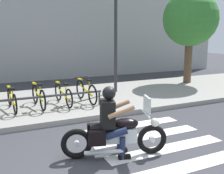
{
  "coord_description": "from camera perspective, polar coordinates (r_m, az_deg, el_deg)",
  "views": [
    {
      "loc": [
        -1.97,
        -4.34,
        2.41
      ],
      "look_at": [
        1.0,
        1.95,
        1.02
      ],
      "focal_mm": 43.05,
      "sensor_mm": 36.0,
      "label": 1
    }
  ],
  "objects": [
    {
      "name": "crosswalk_stripe_4",
      "position": [
        7.23,
        3.94,
        -8.18
      ],
      "size": [
        2.8,
        0.4,
        0.01
      ],
      "primitive_type": "cube",
      "color": "white",
      "rests_on": "ground"
    },
    {
      "name": "street_lamp",
      "position": [
        10.41,
        0.79,
        11.81
      ],
      "size": [
        0.28,
        0.28,
        4.11
      ],
      "color": "#2D2D33",
      "rests_on": "ground"
    },
    {
      "name": "ground_plane",
      "position": [
        5.34,
        -0.83,
        -15.56
      ],
      "size": [
        48.0,
        48.0,
        0.0
      ],
      "primitive_type": "plane",
      "color": "#38383D"
    },
    {
      "name": "bicycle_2",
      "position": [
        8.64,
        -15.34,
        -1.86
      ],
      "size": [
        0.48,
        1.64,
        0.78
      ],
      "color": "black",
      "rests_on": "sidewalk"
    },
    {
      "name": "rider",
      "position": [
        5.25,
        -0.08,
        -6.41
      ],
      "size": [
        0.73,
        0.66,
        1.43
      ],
      "color": "black",
      "rests_on": "ground"
    },
    {
      "name": "bicycle_4",
      "position": [
        9.03,
        -5.53,
        -0.89
      ],
      "size": [
        0.48,
        1.71,
        0.8
      ],
      "color": "black",
      "rests_on": "sidewalk"
    },
    {
      "name": "motorcycle",
      "position": [
        5.38,
        0.77,
        -10.06
      ],
      "size": [
        2.07,
        0.9,
        1.2
      ],
      "color": "black",
      "rests_on": "ground"
    },
    {
      "name": "crosswalk_stripe_2",
      "position": [
        5.99,
        11.62,
        -12.66
      ],
      "size": [
        2.8,
        0.4,
        0.01
      ],
      "primitive_type": "cube",
      "color": "white",
      "rests_on": "ground"
    },
    {
      "name": "bicycle_1",
      "position": [
        8.55,
        -20.49,
        -2.45
      ],
      "size": [
        0.48,
        1.64,
        0.73
      ],
      "color": "black",
      "rests_on": "sidewalk"
    },
    {
      "name": "crosswalk_stripe_3",
      "position": [
        6.59,
        7.39,
        -10.23
      ],
      "size": [
        2.8,
        0.4,
        0.01
      ],
      "primitive_type": "cube",
      "color": "white",
      "rests_on": "ground"
    },
    {
      "name": "tree_near_rack",
      "position": [
        12.96,
        16.3,
        13.63
      ],
      "size": [
        2.47,
        2.47,
        4.31
      ],
      "color": "brown",
      "rests_on": "ground"
    },
    {
      "name": "crosswalk_stripe_1",
      "position": [
        5.44,
        16.85,
        -15.51
      ],
      "size": [
        2.8,
        0.4,
        0.01
      ],
      "primitive_type": "cube",
      "color": "white",
      "rests_on": "ground"
    },
    {
      "name": "bicycle_3",
      "position": [
        8.81,
        -10.33,
        -1.49
      ],
      "size": [
        0.48,
        1.71,
        0.74
      ],
      "color": "black",
      "rests_on": "sidewalk"
    },
    {
      "name": "bike_rack",
      "position": [
        8.1,
        -14.66,
        -2.26
      ],
      "size": [
        3.73,
        0.07,
        0.49
      ],
      "color": "#333338",
      "rests_on": "sidewalk"
    },
    {
      "name": "building_backdrop",
      "position": [
        14.83,
        -18.31,
        15.86
      ],
      "size": [
        24.0,
        1.2,
        7.47
      ],
      "primitive_type": "cube",
      "color": "#A2A2A2",
      "rests_on": "ground"
    },
    {
      "name": "sidewalk",
      "position": [
        9.45,
        -12.52,
        -3.29
      ],
      "size": [
        24.0,
        4.4,
        0.15
      ],
      "primitive_type": "cube",
      "color": "gray",
      "rests_on": "ground"
    }
  ]
}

